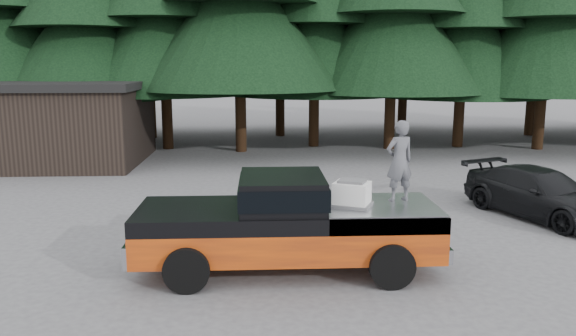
{
  "coord_description": "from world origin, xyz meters",
  "views": [
    {
      "loc": [
        -0.14,
        -11.17,
        4.07
      ],
      "look_at": [
        0.43,
        0.0,
        1.95
      ],
      "focal_mm": 35.0,
      "sensor_mm": 36.0,
      "label": 1
    }
  ],
  "objects_px": {
    "pickup_truck": "(287,238)",
    "air_compressor": "(352,195)",
    "utility_building": "(41,122)",
    "parked_car": "(540,193)",
    "man_on_bed": "(399,161)"
  },
  "relations": [
    {
      "from": "pickup_truck",
      "to": "air_compressor",
      "type": "relative_size",
      "value": 9.18
    },
    {
      "from": "air_compressor",
      "to": "utility_building",
      "type": "height_order",
      "value": "utility_building"
    },
    {
      "from": "air_compressor",
      "to": "utility_building",
      "type": "distance_m",
      "value": 16.6
    },
    {
      "from": "parked_car",
      "to": "utility_building",
      "type": "height_order",
      "value": "utility_building"
    },
    {
      "from": "air_compressor",
      "to": "parked_car",
      "type": "height_order",
      "value": "air_compressor"
    },
    {
      "from": "parked_car",
      "to": "utility_building",
      "type": "relative_size",
      "value": 0.53
    },
    {
      "from": "air_compressor",
      "to": "utility_building",
      "type": "relative_size",
      "value": 0.08
    },
    {
      "from": "utility_building",
      "to": "parked_car",
      "type": "bearing_deg",
      "value": -29.23
    },
    {
      "from": "pickup_truck",
      "to": "parked_car",
      "type": "distance_m",
      "value": 7.73
    },
    {
      "from": "man_on_bed",
      "to": "parked_car",
      "type": "bearing_deg",
      "value": -163.29
    },
    {
      "from": "air_compressor",
      "to": "parked_car",
      "type": "xyz_separation_m",
      "value": [
        5.64,
        3.65,
        -0.91
      ]
    },
    {
      "from": "parked_car",
      "to": "utility_building",
      "type": "distance_m",
      "value": 18.66
    },
    {
      "from": "man_on_bed",
      "to": "pickup_truck",
      "type": "bearing_deg",
      "value": -12.07
    },
    {
      "from": "air_compressor",
      "to": "parked_car",
      "type": "bearing_deg",
      "value": 56.61
    },
    {
      "from": "pickup_truck",
      "to": "utility_building",
      "type": "relative_size",
      "value": 0.71
    }
  ]
}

